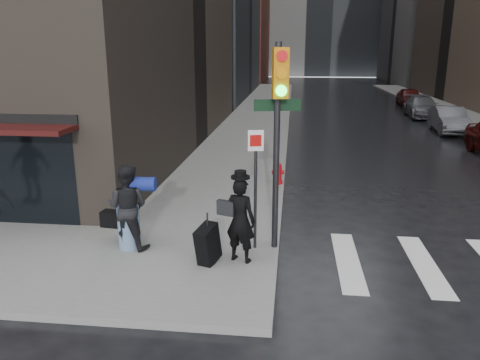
% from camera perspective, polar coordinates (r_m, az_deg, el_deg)
% --- Properties ---
extents(ground, '(140.00, 140.00, 0.00)m').
position_cam_1_polar(ground, '(9.82, -7.50, -11.23)').
color(ground, black).
rests_on(ground, ground).
extents(sidewalk_left, '(4.00, 50.00, 0.15)m').
position_cam_1_polar(sidewalk_left, '(35.82, 2.88, 8.67)').
color(sidewalk_left, slate).
rests_on(sidewalk_left, ground).
extents(sidewalk_right, '(3.00, 50.00, 0.15)m').
position_cam_1_polar(sidewalk_right, '(37.48, 24.14, 7.65)').
color(sidewalk_right, slate).
rests_on(sidewalk_right, ground).
extents(man_overcoat, '(1.28, 0.90, 1.98)m').
position_cam_1_polar(man_overcoat, '(9.59, -0.78, -5.36)').
color(man_overcoat, black).
rests_on(man_overcoat, ground).
extents(man_jeans, '(1.35, 0.83, 1.91)m').
position_cam_1_polar(man_jeans, '(10.50, -13.54, -3.18)').
color(man_jeans, black).
rests_on(man_jeans, ground).
extents(traffic_light, '(1.08, 0.61, 4.42)m').
position_cam_1_polar(traffic_light, '(9.73, 4.44, 7.22)').
color(traffic_light, black).
rests_on(traffic_light, ground).
extents(fire_hydrant, '(0.41, 0.31, 0.71)m').
position_cam_1_polar(fire_hydrant, '(15.36, 4.66, 0.70)').
color(fire_hydrant, '#9B090F').
rests_on(fire_hydrant, ground).
extents(parked_car_2, '(1.75, 4.32, 1.39)m').
position_cam_1_polar(parked_car_2, '(28.20, 24.12, 6.72)').
color(parked_car_2, '#48484D').
rests_on(parked_car_2, ground).
extents(parked_car_3, '(2.09, 4.76, 1.36)m').
position_cam_1_polar(parked_car_3, '(34.14, 21.28, 8.32)').
color(parked_car_3, '#4A4A4F').
rests_on(parked_car_3, ground).
extents(parked_car_4, '(1.98, 4.33, 1.44)m').
position_cam_1_polar(parked_car_4, '(40.27, 19.96, 9.47)').
color(parked_car_4, '#3E0D0C').
rests_on(parked_car_4, ground).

